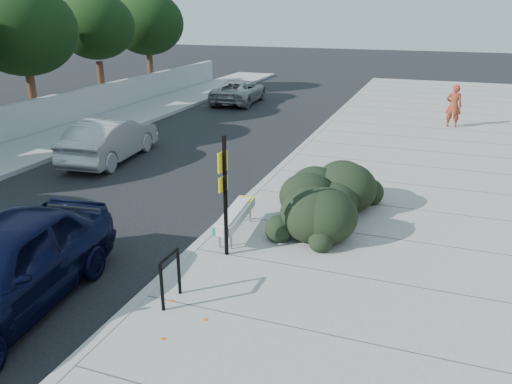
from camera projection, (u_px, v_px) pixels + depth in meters
ground at (193, 255)px, 10.89m from camera, size 120.00×120.00×0.00m
sidewalk_near at (463, 204)px, 13.47m from camera, size 11.20×50.00×0.15m
sidewalk_far at (23, 152)px, 18.33m from camera, size 3.00×50.00×0.15m
curb_near at (267, 181)px, 15.27m from camera, size 0.22×50.00×0.17m
curb_far at (56, 156)px, 17.84m from camera, size 0.22×50.00×0.17m
tree_far_d at (23, 30)px, 21.39m from camera, size 4.60×4.60×6.16m
tree_far_e at (96, 26)px, 25.80m from camera, size 4.00×4.00×5.90m
tree_far_f at (147, 24)px, 30.21m from camera, size 4.40×4.40×6.07m
bench at (235, 215)px, 11.37m from camera, size 0.55×2.00×0.59m
bike_rack at (170, 274)px, 8.69m from camera, size 0.07×0.64×0.93m
sign_post at (225, 189)px, 10.08m from camera, size 0.13×0.29×2.59m
hedge at (331, 193)px, 12.12m from camera, size 1.93×3.70×1.37m
sedan_navy at (3, 268)px, 8.61m from camera, size 2.58×5.14×1.68m
wagon_silver at (110, 139)px, 17.45m from camera, size 2.09×4.68×1.49m
suv_silver at (239, 91)px, 28.13m from camera, size 2.49×4.85×1.31m
pedestrian at (454, 106)px, 21.67m from camera, size 0.68×0.46×1.85m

